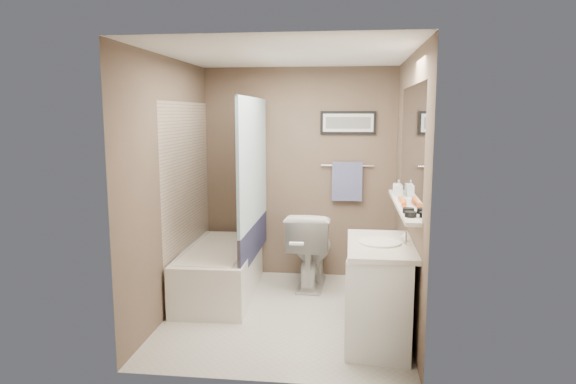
# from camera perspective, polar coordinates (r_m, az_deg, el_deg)

# --- Properties ---
(ground) EXTENTS (2.50, 2.50, 0.00)m
(ground) POSITION_cam_1_polar(r_m,az_deg,el_deg) (5.01, -0.21, -13.39)
(ground) COLOR beige
(ground) RESTS_ON ground
(ceiling) EXTENTS (2.20, 2.50, 0.04)m
(ceiling) POSITION_cam_1_polar(r_m,az_deg,el_deg) (4.66, -0.23, 14.82)
(ceiling) COLOR white
(ceiling) RESTS_ON wall_back
(wall_back) EXTENTS (2.20, 0.04, 2.40)m
(wall_back) POSITION_cam_1_polar(r_m,az_deg,el_deg) (5.90, 1.24, 2.07)
(wall_back) COLOR brown
(wall_back) RESTS_ON ground
(wall_front) EXTENTS (2.20, 0.04, 2.40)m
(wall_front) POSITION_cam_1_polar(r_m,az_deg,el_deg) (3.49, -2.69, -2.63)
(wall_front) COLOR brown
(wall_front) RESTS_ON ground
(wall_left) EXTENTS (0.04, 2.50, 2.40)m
(wall_left) POSITION_cam_1_polar(r_m,az_deg,el_deg) (4.94, -12.76, 0.54)
(wall_left) COLOR brown
(wall_left) RESTS_ON ground
(wall_right) EXTENTS (0.04, 2.50, 2.40)m
(wall_right) POSITION_cam_1_polar(r_m,az_deg,el_deg) (4.68, 13.02, 0.09)
(wall_right) COLOR brown
(wall_right) RESTS_ON ground
(tile_surround) EXTENTS (0.02, 1.55, 2.00)m
(tile_surround) POSITION_cam_1_polar(r_m,az_deg,el_deg) (5.44, -11.06, -0.79)
(tile_surround) COLOR #BCA48E
(tile_surround) RESTS_ON wall_left
(curtain_rod) EXTENTS (0.02, 1.55, 0.02)m
(curtain_rod) POSITION_cam_1_polar(r_m,az_deg,el_deg) (5.19, -3.99, 10.53)
(curtain_rod) COLOR silver
(curtain_rod) RESTS_ON wall_left
(curtain_upper) EXTENTS (0.03, 1.45, 1.28)m
(curtain_upper) POSITION_cam_1_polar(r_m,az_deg,el_deg) (5.22, -3.92, 3.38)
(curtain_upper) COLOR silver
(curtain_upper) RESTS_ON curtain_rod
(curtain_lower) EXTENTS (0.03, 1.45, 0.36)m
(curtain_lower) POSITION_cam_1_polar(r_m,az_deg,el_deg) (5.36, -3.83, -5.39)
(curtain_lower) COLOR #242444
(curtain_lower) RESTS_ON curtain_rod
(mirror) EXTENTS (0.02, 1.60, 1.00)m
(mirror) POSITION_cam_1_polar(r_m,az_deg,el_deg) (4.49, 13.53, 5.10)
(mirror) COLOR silver
(mirror) RESTS_ON wall_right
(shelf) EXTENTS (0.12, 1.60, 0.03)m
(shelf) POSITION_cam_1_polar(r_m,az_deg,el_deg) (4.55, 12.61, -1.43)
(shelf) COLOR silver
(shelf) RESTS_ON wall_right
(towel_bar) EXTENTS (0.60, 0.02, 0.02)m
(towel_bar) POSITION_cam_1_polar(r_m,az_deg,el_deg) (5.85, 6.61, 2.94)
(towel_bar) COLOR silver
(towel_bar) RESTS_ON wall_back
(towel) EXTENTS (0.34, 0.05, 0.44)m
(towel) POSITION_cam_1_polar(r_m,az_deg,el_deg) (5.85, 6.58, 1.17)
(towel) COLOR #7F86BA
(towel) RESTS_ON towel_bar
(art_frame) EXTENTS (0.62, 0.02, 0.26)m
(art_frame) POSITION_cam_1_polar(r_m,az_deg,el_deg) (5.83, 6.70, 7.65)
(art_frame) COLOR black
(art_frame) RESTS_ON wall_back
(art_mat) EXTENTS (0.56, 0.00, 0.20)m
(art_mat) POSITION_cam_1_polar(r_m,az_deg,el_deg) (5.82, 6.70, 7.65)
(art_mat) COLOR white
(art_mat) RESTS_ON art_frame
(art_image) EXTENTS (0.50, 0.00, 0.13)m
(art_image) POSITION_cam_1_polar(r_m,az_deg,el_deg) (5.82, 6.70, 7.65)
(art_image) COLOR #595959
(art_image) RESTS_ON art_mat
(door) EXTENTS (0.80, 0.02, 2.00)m
(door) POSITION_cam_1_polar(r_m,az_deg,el_deg) (3.48, 6.33, -6.10)
(door) COLOR silver
(door) RESTS_ON wall_front
(door_handle) EXTENTS (0.10, 0.02, 0.02)m
(door_handle) POSITION_cam_1_polar(r_m,az_deg,el_deg) (3.54, 0.97, -5.76)
(door_handle) COLOR silver
(door_handle) RESTS_ON door
(bathtub) EXTENTS (0.76, 1.53, 0.50)m
(bathtub) POSITION_cam_1_polar(r_m,az_deg,el_deg) (5.47, -7.54, -8.73)
(bathtub) COLOR white
(bathtub) RESTS_ON ground
(tub_rim) EXTENTS (0.56, 1.36, 0.02)m
(tub_rim) POSITION_cam_1_polar(r_m,az_deg,el_deg) (5.40, -7.59, -6.20)
(tub_rim) COLOR white
(tub_rim) RESTS_ON bathtub
(toilet) EXTENTS (0.51, 0.84, 0.84)m
(toilet) POSITION_cam_1_polar(r_m,az_deg,el_deg) (5.66, 2.53, -6.26)
(toilet) COLOR silver
(toilet) RESTS_ON ground
(vanity) EXTENTS (0.59, 0.94, 0.80)m
(vanity) POSITION_cam_1_polar(r_m,az_deg,el_deg) (4.39, 10.29, -11.19)
(vanity) COLOR silver
(vanity) RESTS_ON ground
(countertop) EXTENTS (0.54, 0.96, 0.04)m
(countertop) POSITION_cam_1_polar(r_m,az_deg,el_deg) (4.27, 10.31, -5.88)
(countertop) COLOR beige
(countertop) RESTS_ON vanity
(sink_basin) EXTENTS (0.34, 0.34, 0.01)m
(sink_basin) POSITION_cam_1_polar(r_m,az_deg,el_deg) (4.26, 10.18, -5.51)
(sink_basin) COLOR white
(sink_basin) RESTS_ON countertop
(faucet_spout) EXTENTS (0.02, 0.02, 0.10)m
(faucet_spout) POSITION_cam_1_polar(r_m,az_deg,el_deg) (4.27, 12.89, -4.99)
(faucet_spout) COLOR silver
(faucet_spout) RESTS_ON countertop
(faucet_knob) EXTENTS (0.05, 0.05, 0.05)m
(faucet_knob) POSITION_cam_1_polar(r_m,az_deg,el_deg) (4.37, 12.74, -4.94)
(faucet_knob) COLOR white
(faucet_knob) RESTS_ON countertop
(candle_bowl_near) EXTENTS (0.09, 0.09, 0.04)m
(candle_bowl_near) POSITION_cam_1_polar(r_m,az_deg,el_deg) (3.97, 13.46, -2.42)
(candle_bowl_near) COLOR black
(candle_bowl_near) RESTS_ON shelf
(candle_bowl_far) EXTENTS (0.09, 0.09, 0.04)m
(candle_bowl_far) POSITION_cam_1_polar(r_m,az_deg,el_deg) (4.11, 13.22, -2.02)
(candle_bowl_far) COLOR black
(candle_bowl_far) RESTS_ON shelf
(hair_brush_front) EXTENTS (0.06, 0.22, 0.04)m
(hair_brush_front) POSITION_cam_1_polar(r_m,az_deg,el_deg) (4.44, 12.75, -1.19)
(hair_brush_front) COLOR #D7591E
(hair_brush_front) RESTS_ON shelf
(hair_brush_back) EXTENTS (0.05, 0.22, 0.04)m
(hair_brush_back) POSITION_cam_1_polar(r_m,az_deg,el_deg) (4.59, 12.57, -0.87)
(hair_brush_back) COLOR #D3631D
(hair_brush_back) RESTS_ON shelf
(pink_comb) EXTENTS (0.05, 0.16, 0.01)m
(pink_comb) POSITION_cam_1_polar(r_m,az_deg,el_deg) (4.71, 12.42, -0.84)
(pink_comb) COLOR pink
(pink_comb) RESTS_ON shelf
(glass_jar) EXTENTS (0.08, 0.08, 0.10)m
(glass_jar) POSITION_cam_1_polar(r_m,az_deg,el_deg) (5.07, 12.03, 0.38)
(glass_jar) COLOR white
(glass_jar) RESTS_ON shelf
(soap_bottle) EXTENTS (0.07, 0.07, 0.15)m
(soap_bottle) POSITION_cam_1_polar(r_m,az_deg,el_deg) (4.93, 12.18, 0.44)
(soap_bottle) COLOR #999999
(soap_bottle) RESTS_ON shelf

